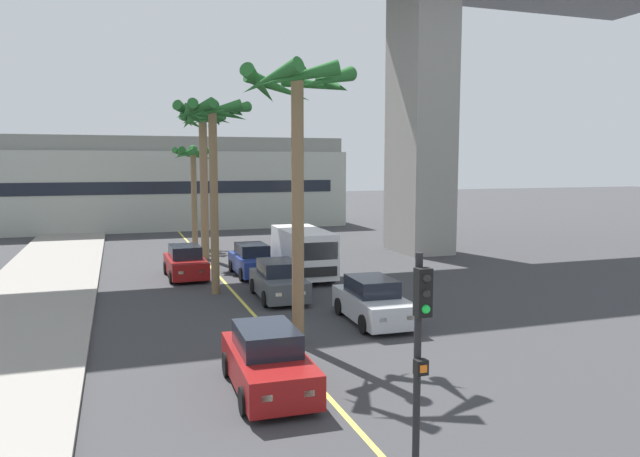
{
  "coord_description": "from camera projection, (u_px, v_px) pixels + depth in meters",
  "views": [
    {
      "loc": [
        -4.63,
        0.35,
        5.6
      ],
      "look_at": [
        0.0,
        14.0,
        4.0
      ],
      "focal_mm": 33.66,
      "sensor_mm": 36.0,
      "label": 1
    }
  ],
  "objects": [
    {
      "name": "lane_stripe_center",
      "position": [
        241.0,
        301.0,
        24.36
      ],
      "size": [
        0.14,
        56.0,
        0.01
      ],
      "primitive_type": "cube",
      "color": "#DBCC4C",
      "rests_on": "ground"
    },
    {
      "name": "pier_building_backdrop",
      "position": [
        173.0,
        183.0,
        52.02
      ],
      "size": [
        29.13,
        8.04,
        7.7
      ],
      "color": "#ADB2A8",
      "rests_on": "ground"
    },
    {
      "name": "car_queue_front",
      "position": [
        268.0,
        361.0,
        14.76
      ],
      "size": [
        1.91,
        4.14,
        1.56
      ],
      "color": "maroon",
      "rests_on": "ground"
    },
    {
      "name": "car_queue_second",
      "position": [
        253.0,
        261.0,
        29.81
      ],
      "size": [
        1.86,
        4.11,
        1.56
      ],
      "color": "navy",
      "rests_on": "ground"
    },
    {
      "name": "car_queue_third",
      "position": [
        278.0,
        281.0,
        24.7
      ],
      "size": [
        1.94,
        4.15,
        1.56
      ],
      "color": "#4C5156",
      "rests_on": "ground"
    },
    {
      "name": "car_queue_fourth",
      "position": [
        373.0,
        302.0,
        21.06
      ],
      "size": [
        1.96,
        4.16,
        1.56
      ],
      "color": "#B7BABF",
      "rests_on": "ground"
    },
    {
      "name": "car_queue_fifth",
      "position": [
        185.0,
        263.0,
        29.22
      ],
      "size": [
        1.91,
        4.14,
        1.56
      ],
      "color": "maroon",
      "rests_on": "ground"
    },
    {
      "name": "delivery_van",
      "position": [
        303.0,
        251.0,
        29.14
      ],
      "size": [
        2.25,
        5.29,
        2.36
      ],
      "color": "white",
      "rests_on": "ground"
    },
    {
      "name": "traffic_light_median_near",
      "position": [
        420.0,
        347.0,
        9.41
      ],
      "size": [
        0.24,
        0.37,
        4.2
      ],
      "color": "black",
      "rests_on": "ground"
    },
    {
      "name": "palm_tree_near_median",
      "position": [
        203.0,
        145.0,
        34.13
      ],
      "size": [
        2.72,
        2.77,
        8.53
      ],
      "color": "brown",
      "rests_on": "ground"
    },
    {
      "name": "palm_tree_mid_median",
      "position": [
        298.0,
        116.0,
        17.78
      ],
      "size": [
        3.58,
        3.57,
        8.53
      ],
      "color": "brown",
      "rests_on": "ground"
    },
    {
      "name": "palm_tree_far_median",
      "position": [
        194.0,
        164.0,
        39.72
      ],
      "size": [
        2.81,
        2.81,
        6.73
      ],
      "color": "brown",
      "rests_on": "ground"
    },
    {
      "name": "palm_tree_farthest_median",
      "position": [
        212.0,
        132.0,
        24.89
      ],
      "size": [
        3.31,
        3.32,
        8.23
      ],
      "color": "brown",
      "rests_on": "ground"
    }
  ]
}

